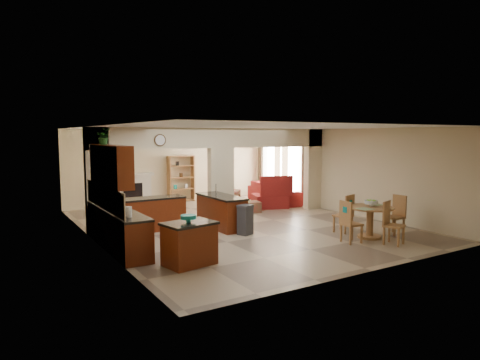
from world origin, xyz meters
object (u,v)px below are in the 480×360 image
sofa (274,193)px  dining_table (370,217)px  armchair (227,199)px  kitchen_island (189,243)px

sofa → dining_table: bearing=176.4°
dining_table → armchair: size_ratio=1.52×
sofa → armchair: 2.29m
dining_table → sofa: (1.29, 5.89, -0.13)m
dining_table → armchair: (-0.98, 5.56, -0.17)m
kitchen_island → dining_table: kitchen_island is taller
kitchen_island → armchair: kitchen_island is taller
dining_table → kitchen_island: bearing=176.2°
armchair → kitchen_island: bearing=14.6°
armchair → sofa: bearing=149.1°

